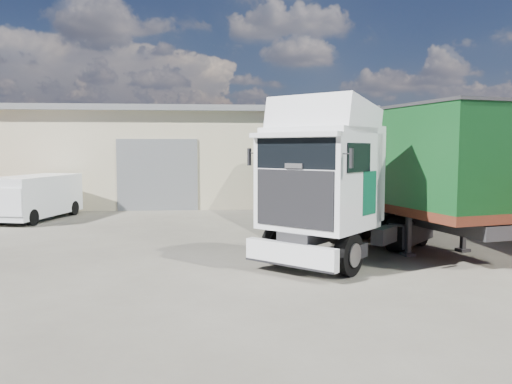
{
  "coord_description": "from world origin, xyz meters",
  "views": [
    {
      "loc": [
        0.85,
        -15.32,
        3.12
      ],
      "look_at": [
        2.38,
        3.0,
        1.52
      ],
      "focal_mm": 35.0,
      "sensor_mm": 36.0,
      "label": 1
    }
  ],
  "objects": [
    {
      "name": "panel_van",
      "position": [
        -7.05,
        7.01,
        1.0
      ],
      "size": [
        2.99,
        5.04,
        1.93
      ],
      "rotation": [
        0.0,
        0.0,
        -0.24
      ],
      "color": "black",
      "rests_on": "ground"
    },
    {
      "name": "brick_boundary_wall",
      "position": [
        11.5,
        6.0,
        1.25
      ],
      "size": [
        0.35,
        26.0,
        2.5
      ],
      "primitive_type": "cube",
      "color": "brown",
      "rests_on": "ground"
    },
    {
      "name": "warehouse",
      "position": [
        -6.0,
        16.0,
        2.66
      ],
      "size": [
        30.6,
        12.6,
        5.42
      ],
      "color": "beige",
      "rests_on": "ground"
    },
    {
      "name": "ground",
      "position": [
        0.0,
        0.0,
        0.0
      ],
      "size": [
        120.0,
        120.0,
        0.0
      ],
      "primitive_type": "plane",
      "color": "#272520",
      "rests_on": "ground"
    },
    {
      "name": "orange_skip",
      "position": [
        -8.0,
        7.01,
        0.79
      ],
      "size": [
        3.34,
        2.63,
        1.82
      ],
      "rotation": [
        0.0,
        0.0,
        -0.31
      ],
      "color": "#2D2D30",
      "rests_on": "ground"
    },
    {
      "name": "tractor_unit",
      "position": [
        4.14,
        -1.89,
        1.88
      ],
      "size": [
        6.27,
        6.51,
        4.47
      ],
      "rotation": [
        0.0,
        0.0,
        -0.74
      ],
      "color": "black",
      "rests_on": "ground"
    },
    {
      "name": "box_trailer",
      "position": [
        6.4,
        2.97,
        2.67
      ],
      "size": [
        5.86,
        13.43,
        4.37
      ],
      "rotation": [
        0.0,
        0.0,
        0.24
      ],
      "color": "#2D2D30",
      "rests_on": "ground"
    }
  ]
}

